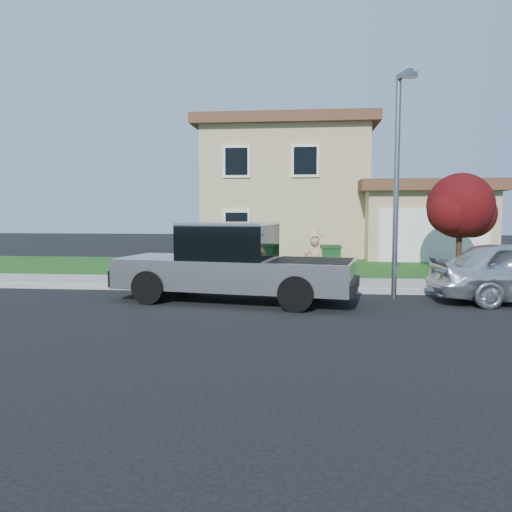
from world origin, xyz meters
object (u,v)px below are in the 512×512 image
Objects in this scene: trash_bin at (330,262)px; woman at (314,264)px; pickup_truck at (234,264)px; street_lamp at (398,173)px; ornamental_tree at (461,209)px.

woman is at bearing -105.48° from trash_bin.
woman is at bearing 42.65° from pickup_truck.
pickup_truck reaches higher than woman.
street_lamp is (2.05, -0.65, 2.39)m from woman.
trash_bin is 4.04m from street_lamp.
woman is 3.21m from street_lamp.
ornamental_tree is 6.38m from street_lamp.
pickup_truck is at bearing -128.10° from trash_bin.
street_lamp is (1.52, -2.75, 2.54)m from trash_bin.
woman is at bearing 144.36° from street_lamp.
ornamental_tree is 0.62× the size of street_lamp.
pickup_truck is 4.73m from street_lamp.
woman is 2.17m from trash_bin.
trash_bin is (-4.71, -2.71, -1.67)m from ornamental_tree.
pickup_truck is at bearing -139.82° from ornamental_tree.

